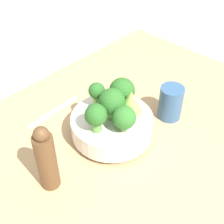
% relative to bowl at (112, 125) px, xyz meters
% --- Properties ---
extents(ground_plane, '(6.00, 6.00, 0.00)m').
position_rel_bowl_xyz_m(ground_plane, '(-0.02, 0.01, -0.08)').
color(ground_plane, beige).
extents(table, '(1.10, 0.77, 0.04)m').
position_rel_bowl_xyz_m(table, '(-0.02, 0.01, -0.06)').
color(table, tan).
rests_on(table, ground_plane).
extents(bowl, '(0.23, 0.23, 0.07)m').
position_rel_bowl_xyz_m(bowl, '(0.00, 0.00, 0.00)').
color(bowl, silver).
rests_on(bowl, table).
extents(broccoli_floret_left, '(0.07, 0.07, 0.09)m').
position_rel_bowl_xyz_m(broccoli_floret_left, '(-0.05, -0.01, 0.08)').
color(broccoli_floret_left, '#609347').
rests_on(broccoli_floret_left, bowl).
extents(broccoli_floret_front, '(0.05, 0.05, 0.08)m').
position_rel_bowl_xyz_m(broccoli_floret_front, '(-0.01, -0.06, 0.08)').
color(broccoli_floret_front, '#7AB256').
rests_on(broccoli_floret_front, bowl).
extents(broccoli_floret_right, '(0.06, 0.06, 0.08)m').
position_rel_bowl_xyz_m(broccoli_floret_right, '(0.06, 0.00, 0.08)').
color(broccoli_floret_right, '#609347').
rests_on(broccoli_floret_right, bowl).
extents(broccoli_floret_center, '(0.07, 0.07, 0.09)m').
position_rel_bowl_xyz_m(broccoli_floret_center, '(-0.00, -0.00, 0.08)').
color(broccoli_floret_center, '#6BA34C').
rests_on(broccoli_floret_center, bowl).
extents(romanesco_piece_far, '(0.06, 0.06, 0.09)m').
position_rel_bowl_xyz_m(romanesco_piece_far, '(-0.03, 0.04, 0.09)').
color(romanesco_piece_far, '#6BA34C').
rests_on(romanesco_piece_far, bowl).
extents(broccoli_floret_back, '(0.06, 0.06, 0.07)m').
position_rel_bowl_xyz_m(broccoli_floret_back, '(0.01, 0.05, 0.07)').
color(broccoli_floret_back, '#609347').
rests_on(broccoli_floret_back, bowl).
extents(cup, '(0.07, 0.07, 0.10)m').
position_rel_bowl_xyz_m(cup, '(-0.18, 0.07, 0.01)').
color(cup, '#33567F').
rests_on(cup, table).
extents(pepper_mill, '(0.05, 0.05, 0.19)m').
position_rel_bowl_xyz_m(pepper_mill, '(0.22, 0.00, 0.05)').
color(pepper_mill, brown).
rests_on(pepper_mill, table).
extents(fork, '(0.19, 0.01, 0.01)m').
position_rel_bowl_xyz_m(fork, '(0.05, -0.20, -0.04)').
color(fork, silver).
rests_on(fork, table).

